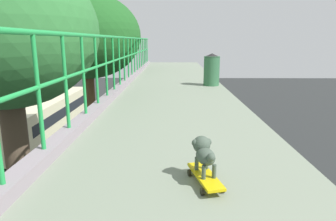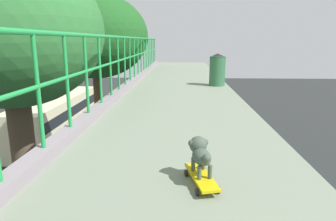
% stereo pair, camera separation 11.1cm
% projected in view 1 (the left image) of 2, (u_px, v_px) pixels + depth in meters
% --- Properties ---
extents(city_bus, '(2.75, 11.43, 3.22)m').
position_uv_depth(city_bus, '(48.00, 117.00, 22.02)').
color(city_bus, beige).
rests_on(city_bus, ground).
extents(roadside_tree_mid, '(3.87, 3.87, 9.11)m').
position_uv_depth(roadside_tree_mid, '(3.00, 39.00, 6.12)').
color(roadside_tree_mid, '#4D3E2F').
rests_on(roadside_tree_mid, ground).
extents(roadside_tree_far, '(4.45, 4.45, 9.27)m').
position_uv_depth(roadside_tree_far, '(87.00, 37.00, 12.41)').
color(roadside_tree_far, brown).
rests_on(roadside_tree_far, ground).
extents(toy_skateboard, '(0.29, 0.58, 0.08)m').
position_uv_depth(toy_skateboard, '(205.00, 177.00, 2.59)').
color(toy_skateboard, gold).
rests_on(toy_skateboard, overpass_deck).
extents(small_dog, '(0.22, 0.38, 0.31)m').
position_uv_depth(small_dog, '(204.00, 152.00, 2.60)').
color(small_dog, '#404E42').
rests_on(small_dog, toy_skateboard).
extents(litter_bin, '(0.44, 0.44, 0.88)m').
position_uv_depth(litter_bin, '(212.00, 69.00, 8.19)').
color(litter_bin, '#316540').
rests_on(litter_bin, overpass_deck).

